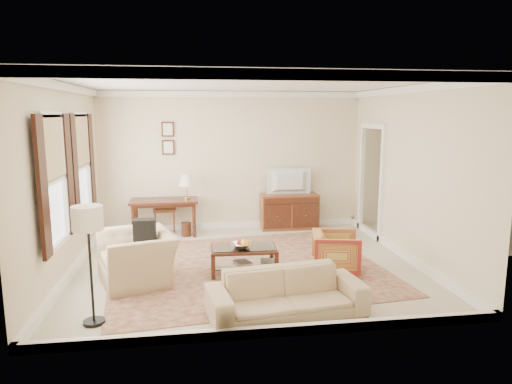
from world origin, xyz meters
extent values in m
cube|color=beige|center=(0.00, 0.00, 0.00)|extent=(5.50, 5.00, 0.01)
cube|color=white|center=(0.00, 0.00, 2.90)|extent=(5.50, 5.00, 0.01)
cube|color=beige|center=(0.00, 2.50, 1.45)|extent=(5.50, 0.01, 2.90)
cube|color=beige|center=(0.00, -2.50, 1.45)|extent=(5.50, 0.01, 2.90)
cube|color=beige|center=(-2.75, 0.00, 1.45)|extent=(0.01, 5.00, 2.90)
cube|color=beige|center=(2.75, 0.00, 1.45)|extent=(0.01, 5.00, 2.90)
cube|color=beige|center=(4.25, 1.15, 0.00)|extent=(3.00, 2.70, 0.01)
cube|color=#591D21|center=(-0.02, -0.16, 0.01)|extent=(4.58, 4.05, 0.01)
cube|color=#4B2215|center=(-1.41, 2.07, 0.71)|extent=(1.34, 0.67, 0.05)
cylinder|color=#4B2215|center=(-2.00, 1.81, 0.34)|extent=(0.07, 0.07, 0.68)
cylinder|color=#4B2215|center=(-0.83, 1.81, 0.34)|extent=(0.07, 0.07, 0.68)
cylinder|color=#4B2215|center=(-2.00, 2.32, 0.34)|extent=(0.07, 0.07, 0.68)
cylinder|color=#4B2215|center=(-0.83, 2.32, 0.34)|extent=(0.07, 0.07, 0.68)
cube|color=brown|center=(1.20, 2.24, 0.37)|extent=(1.22, 0.47, 0.75)
imported|color=black|center=(1.20, 2.22, 1.20)|extent=(0.90, 0.52, 0.12)
cube|color=#4B2215|center=(-0.09, -0.38, 0.39)|extent=(1.03, 0.63, 0.04)
cube|color=silver|center=(-0.09, -0.38, 0.42)|extent=(0.97, 0.56, 0.01)
cube|color=silver|center=(-0.09, -0.38, 0.14)|extent=(0.94, 0.54, 0.02)
cube|color=#4B2215|center=(-0.57, -0.63, 0.19)|extent=(0.06, 0.06, 0.39)
cube|color=#4B2215|center=(0.37, -0.67, 0.19)|extent=(0.06, 0.06, 0.39)
cube|color=#4B2215|center=(-0.55, -0.10, 0.19)|extent=(0.06, 0.06, 0.39)
cube|color=#4B2215|center=(0.39, -0.14, 0.19)|extent=(0.06, 0.06, 0.39)
imported|color=silver|center=(-0.14, -0.46, 0.48)|extent=(0.42, 0.42, 0.10)
imported|color=brown|center=(-0.21, -0.40, 0.17)|extent=(0.28, 0.13, 0.38)
imported|color=brown|center=(0.18, -0.37, 0.16)|extent=(0.28, 0.07, 0.38)
imported|color=maroon|center=(1.32, -0.58, 0.36)|extent=(0.78, 0.82, 0.71)
imported|color=tan|center=(-1.67, -0.54, 0.50)|extent=(1.06, 1.31, 0.99)
cube|color=black|center=(-1.56, -0.44, 0.74)|extent=(0.36, 0.39, 0.40)
imported|color=tan|center=(0.25, -1.96, 0.37)|extent=(1.97, 0.81, 0.75)
cylinder|color=black|center=(-2.04, -1.86, 0.02)|extent=(0.25, 0.25, 0.04)
cylinder|color=black|center=(-2.04, -1.86, 0.61)|extent=(0.03, 0.03, 1.19)
cylinder|color=silver|center=(-2.04, -1.86, 1.28)|extent=(0.35, 0.35, 0.28)
camera|label=1|loc=(-0.87, -7.11, 2.45)|focal=32.00mm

